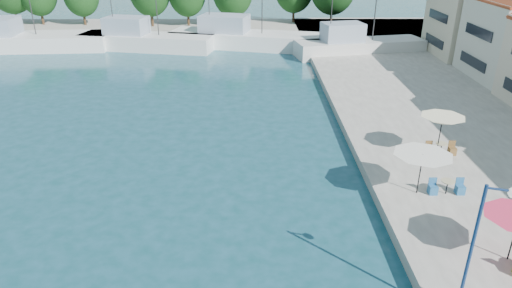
{
  "coord_description": "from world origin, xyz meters",
  "views": [
    {
      "loc": [
        -0.31,
        0.72,
        12.71
      ],
      "look_at": [
        -0.16,
        26.0,
        1.11
      ],
      "focal_mm": 32.0,
      "sensor_mm": 36.0,
      "label": 1
    }
  ],
  "objects_px": {
    "trawler_03": "(243,38)",
    "umbrella_white": "(422,159)",
    "trawler_04": "(357,47)",
    "trawler_02": "(143,40)",
    "street_lamp": "(488,227)",
    "trawler_01": "(15,41)",
    "umbrella_cream": "(442,120)"
  },
  "relations": [
    {
      "from": "trawler_04",
      "to": "trawler_03",
      "type": "bearing_deg",
      "value": 148.68
    },
    {
      "from": "trawler_01",
      "to": "street_lamp",
      "type": "xyz_separation_m",
      "value": [
        36.63,
        -43.39,
        3.02
      ]
    },
    {
      "from": "trawler_02",
      "to": "umbrella_white",
      "type": "distance_m",
      "value": 41.64
    },
    {
      "from": "trawler_01",
      "to": "trawler_03",
      "type": "bearing_deg",
      "value": -1.46
    },
    {
      "from": "trawler_02",
      "to": "trawler_04",
      "type": "bearing_deg",
      "value": 2.82
    },
    {
      "from": "umbrella_white",
      "to": "umbrella_cream",
      "type": "xyz_separation_m",
      "value": [
        2.62,
        4.4,
        0.31
      ]
    },
    {
      "from": "trawler_04",
      "to": "umbrella_cream",
      "type": "distance_m",
      "value": 27.53
    },
    {
      "from": "street_lamp",
      "to": "trawler_01",
      "type": "bearing_deg",
      "value": 147.42
    },
    {
      "from": "trawler_04",
      "to": "street_lamp",
      "type": "xyz_separation_m",
      "value": [
        -4.26,
        -39.89,
        3.02
      ]
    },
    {
      "from": "trawler_04",
      "to": "street_lamp",
      "type": "relative_size",
      "value": 3.04
    },
    {
      "from": "trawler_04",
      "to": "umbrella_cream",
      "type": "height_order",
      "value": "trawler_04"
    },
    {
      "from": "trawler_03",
      "to": "umbrella_white",
      "type": "distance_m",
      "value": 37.87
    },
    {
      "from": "umbrella_white",
      "to": "trawler_03",
      "type": "bearing_deg",
      "value": 104.87
    },
    {
      "from": "trawler_02",
      "to": "umbrella_white",
      "type": "bearing_deg",
      "value": -47.51
    },
    {
      "from": "trawler_04",
      "to": "umbrella_cream",
      "type": "bearing_deg",
      "value": -103.31
    },
    {
      "from": "trawler_04",
      "to": "trawler_02",
      "type": "bearing_deg",
      "value": 160.36
    },
    {
      "from": "trawler_02",
      "to": "trawler_04",
      "type": "distance_m",
      "value": 25.51
    },
    {
      "from": "trawler_03",
      "to": "umbrella_white",
      "type": "height_order",
      "value": "trawler_03"
    },
    {
      "from": "trawler_01",
      "to": "trawler_04",
      "type": "xyz_separation_m",
      "value": [
        40.89,
        -3.5,
        0.0
      ]
    },
    {
      "from": "umbrella_white",
      "to": "trawler_02",
      "type": "bearing_deg",
      "value": 121.63
    },
    {
      "from": "trawler_02",
      "to": "trawler_03",
      "type": "xyz_separation_m",
      "value": [
        12.11,
        1.14,
        -0.0
      ]
    },
    {
      "from": "trawler_03",
      "to": "umbrella_white",
      "type": "bearing_deg",
      "value": -61.51
    },
    {
      "from": "trawler_02",
      "to": "umbrella_white",
      "type": "height_order",
      "value": "trawler_02"
    },
    {
      "from": "street_lamp",
      "to": "trawler_02",
      "type": "bearing_deg",
      "value": 133.04
    },
    {
      "from": "trawler_02",
      "to": "trawler_03",
      "type": "height_order",
      "value": "same"
    },
    {
      "from": "trawler_04",
      "to": "umbrella_white",
      "type": "relative_size",
      "value": 5.13
    },
    {
      "from": "umbrella_white",
      "to": "trawler_01",
      "type": "bearing_deg",
      "value": 136.64
    },
    {
      "from": "trawler_02",
      "to": "umbrella_cream",
      "type": "xyz_separation_m",
      "value": [
        24.44,
        -31.03,
        1.8
      ]
    },
    {
      "from": "umbrella_white",
      "to": "umbrella_cream",
      "type": "bearing_deg",
      "value": 59.25
    },
    {
      "from": "trawler_04",
      "to": "street_lamp",
      "type": "bearing_deg",
      "value": -107.69
    },
    {
      "from": "trawler_01",
      "to": "street_lamp",
      "type": "distance_m",
      "value": 56.86
    },
    {
      "from": "trawler_02",
      "to": "street_lamp",
      "type": "distance_m",
      "value": 48.37
    }
  ]
}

